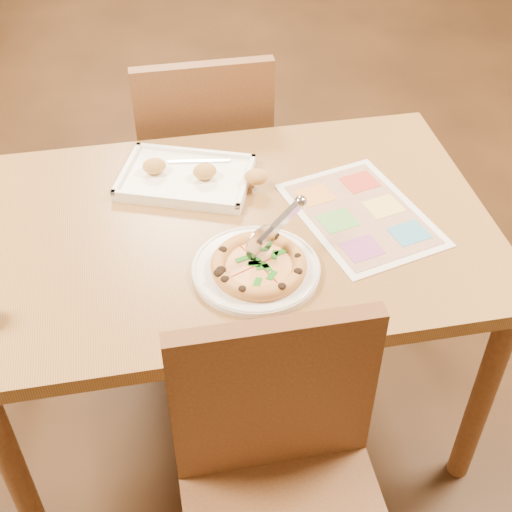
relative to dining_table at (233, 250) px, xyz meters
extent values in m
plane|color=#36200E|center=(0.00, 0.00, -0.63)|extent=(7.00, 7.00, 0.00)
cube|color=olive|center=(0.00, 0.00, 0.07)|extent=(1.30, 0.85, 0.04)
cylinder|color=brown|center=(-0.59, -0.36, -0.29)|extent=(0.06, 0.06, 0.68)
cylinder|color=brown|center=(-0.59, 0.36, -0.29)|extent=(0.06, 0.06, 0.68)
cylinder|color=brown|center=(0.59, -0.36, -0.29)|extent=(0.06, 0.06, 0.68)
cylinder|color=brown|center=(0.59, 0.36, -0.29)|extent=(0.06, 0.06, 0.68)
cube|color=brown|center=(0.00, -0.51, 0.04)|extent=(0.42, 0.04, 0.45)
cube|color=brown|center=(0.00, 0.70, -0.18)|extent=(0.42, 0.42, 0.04)
cube|color=brown|center=(0.00, 0.51, 0.04)|extent=(0.42, 0.04, 0.45)
cylinder|color=white|center=(0.03, -0.18, 0.09)|extent=(0.36, 0.36, 0.02)
cylinder|color=#E4A44E|center=(0.03, -0.19, 0.11)|extent=(0.22, 0.22, 0.01)
cylinder|color=#F2D083|center=(0.03, -0.19, 0.11)|extent=(0.18, 0.18, 0.01)
torus|color=#E4A44E|center=(0.03, -0.19, 0.11)|extent=(0.22, 0.22, 0.03)
cylinder|color=silver|center=(0.04, -0.17, 0.16)|extent=(0.08, 0.05, 0.09)
cube|color=silver|center=(0.09, -0.13, 0.19)|extent=(0.12, 0.09, 0.07)
cube|color=white|center=(-0.09, 0.20, 0.09)|extent=(0.40, 0.34, 0.02)
cube|color=silver|center=(-0.09, 0.20, 0.11)|extent=(0.17, 0.04, 0.00)
ellipsoid|color=gold|center=(-0.17, 0.23, 0.13)|extent=(0.06, 0.05, 0.04)
ellipsoid|color=gold|center=(-0.04, 0.18, 0.13)|extent=(0.06, 0.05, 0.04)
ellipsoid|color=gold|center=(0.09, 0.13, 0.13)|extent=(0.06, 0.05, 0.04)
cube|color=white|center=(0.33, -0.02, 0.09)|extent=(0.38, 0.47, 0.00)
camera|label=1|loc=(-0.20, -1.36, 1.22)|focal=50.00mm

